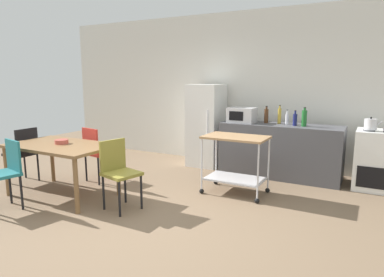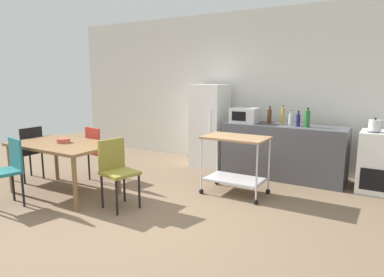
{
  "view_description": "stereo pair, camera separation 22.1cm",
  "coord_description": "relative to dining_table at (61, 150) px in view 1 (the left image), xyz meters",
  "views": [
    {
      "loc": [
        2.29,
        -3.09,
        1.68
      ],
      "look_at": [
        -0.04,
        1.2,
        0.8
      ],
      "focal_mm": 31.85,
      "sensor_mm": 36.0,
      "label": 1
    },
    {
      "loc": [
        2.48,
        -2.98,
        1.68
      ],
      "look_at": [
        -0.04,
        1.2,
        0.8
      ],
      "focal_mm": 31.85,
      "sensor_mm": 36.0,
      "label": 2
    }
  ],
  "objects": [
    {
      "name": "bottle_wine",
      "position": [
        2.72,
        2.4,
        0.33
      ],
      "size": [
        0.07,
        0.07,
        0.25
      ],
      "color": "navy",
      "rests_on": "kitchen_counter"
    },
    {
      "name": "microwave",
      "position": [
        1.81,
        2.36,
        0.36
      ],
      "size": [
        0.46,
        0.35,
        0.26
      ],
      "color": "silver",
      "rests_on": "kitchen_counter"
    },
    {
      "name": "stove_oven",
      "position": [
        3.93,
        2.46,
        -0.22
      ],
      "size": [
        0.6,
        0.61,
        0.92
      ],
      "color": "white",
      "rests_on": "ground_plane"
    },
    {
      "name": "bottle_hot_sauce",
      "position": [
        2.56,
        2.51,
        0.33
      ],
      "size": [
        0.06,
        0.06,
        0.25
      ],
      "color": "silver",
      "rests_on": "kitchen_counter"
    },
    {
      "name": "chair_red",
      "position": [
        -0.04,
        0.73,
        -0.15
      ],
      "size": [
        0.47,
        0.47,
        0.89
      ],
      "rotation": [
        0.0,
        0.0,
        2.96
      ],
      "color": "#B72D23",
      "rests_on": "ground_plane"
    },
    {
      "name": "chair_olive",
      "position": [
        1.03,
        0.01,
        -0.15
      ],
      "size": [
        0.48,
        0.48,
        0.89
      ],
      "rotation": [
        0.0,
        0.0,
        1.33
      ],
      "color": "olive",
      "rests_on": "ground_plane"
    },
    {
      "name": "bottle_sparkling_water",
      "position": [
        2.43,
        2.54,
        0.37
      ],
      "size": [
        0.06,
        0.06,
        0.32
      ],
      "color": "gold",
      "rests_on": "kitchen_counter"
    },
    {
      "name": "chair_black",
      "position": [
        -1.03,
        0.13,
        -0.15
      ],
      "size": [
        0.4,
        0.4,
        0.89
      ],
      "rotation": [
        0.0,
        0.0,
        -1.58
      ],
      "color": "black",
      "rests_on": "ground_plane"
    },
    {
      "name": "dining_table",
      "position": [
        0.0,
        0.0,
        0.0
      ],
      "size": [
        1.5,
        0.9,
        0.75
      ],
      "color": "brown",
      "rests_on": "ground_plane"
    },
    {
      "name": "kettle",
      "position": [
        3.82,
        2.36,
        0.33
      ],
      "size": [
        0.24,
        0.17,
        0.19
      ],
      "color": "silver",
      "rests_on": "stove_oven"
    },
    {
      "name": "back_wall",
      "position": [
        1.58,
        3.04,
        0.78
      ],
      "size": [
        8.4,
        0.12,
        2.9
      ],
      "primitive_type": "cube",
      "color": "silver",
      "rests_on": "ground_plane"
    },
    {
      "name": "bottle_sesame_oil",
      "position": [
        2.21,
        2.51,
        0.36
      ],
      "size": [
        0.07,
        0.07,
        0.29
      ],
      "color": "#4C2D19",
      "rests_on": "kitchen_counter"
    },
    {
      "name": "kitchen_counter",
      "position": [
        2.48,
        2.44,
        -0.22
      ],
      "size": [
        2.0,
        0.64,
        0.9
      ],
      "primitive_type": "cube",
      "color": "#4C4C51",
      "rests_on": "ground_plane"
    },
    {
      "name": "refrigerator",
      "position": [
        1.03,
        2.54,
        0.1
      ],
      "size": [
        0.6,
        0.63,
        1.55
      ],
      "color": "white",
      "rests_on": "ground_plane"
    },
    {
      "name": "chair_teal",
      "position": [
        -0.22,
        -0.7,
        -0.15
      ],
      "size": [
        0.47,
        0.47,
        0.89
      ],
      "rotation": [
        0.0,
        0.0,
        -0.2
      ],
      "color": "#1E666B",
      "rests_on": "ground_plane"
    },
    {
      "name": "bottle_olive_oil",
      "position": [
        2.86,
        2.39,
        0.37
      ],
      "size": [
        0.08,
        0.08,
        0.31
      ],
      "color": "#1E6628",
      "rests_on": "kitchen_counter"
    },
    {
      "name": "kitchen_cart",
      "position": [
        2.14,
        1.26,
        -0.1
      ],
      "size": [
        0.91,
        0.57,
        0.85
      ],
      "color": "#A37A51",
      "rests_on": "ground_plane"
    },
    {
      "name": "ground_plane",
      "position": [
        1.58,
        -0.16,
        -0.67
      ],
      "size": [
        12.0,
        12.0,
        0.0
      ],
      "primitive_type": "plane",
      "color": "brown"
    },
    {
      "name": "fruit_bowl",
      "position": [
        -0.02,
        0.03,
        0.11
      ],
      "size": [
        0.19,
        0.19,
        0.06
      ],
      "primitive_type": "cylinder",
      "color": "#B24C3F",
      "rests_on": "dining_table"
    }
  ]
}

